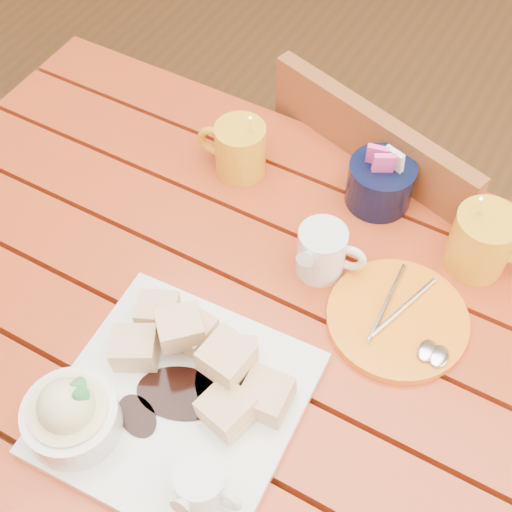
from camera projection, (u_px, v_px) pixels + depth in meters
The scene contains 9 objects.
ground at pixel (249, 500), 1.58m from camera, with size 5.00×5.00×0.00m, color brown.
table at pixel (245, 361), 1.06m from camera, with size 1.20×0.79×0.75m.
dessert_plate at pixel (153, 400), 0.87m from camera, with size 0.31×0.31×0.12m.
coffee_mug_left at pixel (239, 148), 1.11m from camera, with size 0.11×0.08×0.13m.
coffee_mug_right at pixel (483, 241), 1.00m from camera, with size 0.13×0.09×0.15m.
cream_pitcher at pixel (323, 252), 0.99m from camera, with size 0.10×0.08×0.08m.
sugar_caddy at pixel (380, 182), 1.08m from camera, with size 0.10×0.10×0.11m.
orange_saucer at pixel (398, 320), 0.97m from camera, with size 0.19×0.19×0.02m.
chair_far at pixel (384, 230), 1.43m from camera, with size 0.50×0.50×0.85m.
Camera 1 is at (0.26, -0.43, 1.59)m, focal length 50.00 mm.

